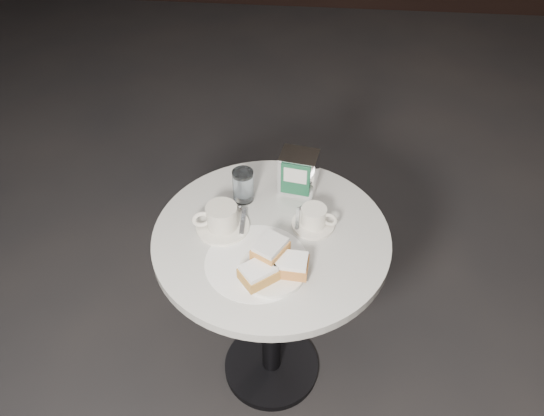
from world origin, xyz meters
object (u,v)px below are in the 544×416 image
(beignet_plate, at_px, (273,265))
(water_glass_left, at_px, (243,186))
(coffee_cup_right, at_px, (314,218))
(coffee_cup_left, at_px, (222,219))
(cafe_table, at_px, (271,277))
(napkin_dispenser, at_px, (298,172))
(water_glass_right, at_px, (299,174))

(beignet_plate, relative_size, water_glass_left, 2.23)
(beignet_plate, xyz_separation_m, coffee_cup_right, (0.10, 0.20, -0.00))
(coffee_cup_left, relative_size, water_glass_left, 1.87)
(cafe_table, xyz_separation_m, water_glass_left, (-0.10, 0.15, 0.25))
(beignet_plate, height_order, napkin_dispenser, napkin_dispenser)
(beignet_plate, distance_m, coffee_cup_right, 0.22)
(water_glass_right, relative_size, napkin_dispenser, 0.75)
(water_glass_left, xyz_separation_m, napkin_dispenser, (0.17, 0.07, 0.02))
(cafe_table, distance_m, water_glass_right, 0.34)
(beignet_plate, bearing_deg, water_glass_left, 112.06)
(cafe_table, height_order, coffee_cup_right, coffee_cup_right)
(beignet_plate, xyz_separation_m, water_glass_left, (-0.12, 0.30, 0.02))
(cafe_table, relative_size, coffee_cup_right, 4.81)
(coffee_cup_left, bearing_deg, coffee_cup_right, -10.23)
(beignet_plate, xyz_separation_m, napkin_dispenser, (0.05, 0.36, 0.03))
(beignet_plate, xyz_separation_m, coffee_cup_left, (-0.17, 0.16, 0.00))
(coffee_cup_left, relative_size, napkin_dispenser, 1.49)
(coffee_cup_right, height_order, water_glass_left, water_glass_left)
(cafe_table, distance_m, water_glass_left, 0.31)
(napkin_dispenser, bearing_deg, water_glass_left, -149.26)
(cafe_table, bearing_deg, water_glass_right, 73.49)
(cafe_table, distance_m, napkin_dispenser, 0.35)
(water_glass_left, height_order, water_glass_right, water_glass_left)
(cafe_table, distance_m, beignet_plate, 0.28)
(coffee_cup_left, distance_m, napkin_dispenser, 0.29)
(beignet_plate, relative_size, coffee_cup_left, 1.19)
(coffee_cup_right, xyz_separation_m, napkin_dispenser, (-0.06, 0.16, 0.04))
(water_glass_right, bearing_deg, coffee_cup_left, -135.11)
(water_glass_left, distance_m, napkin_dispenser, 0.18)
(cafe_table, height_order, water_glass_left, water_glass_left)
(coffee_cup_right, bearing_deg, cafe_table, -145.40)
(beignet_plate, bearing_deg, water_glass_right, 82.65)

